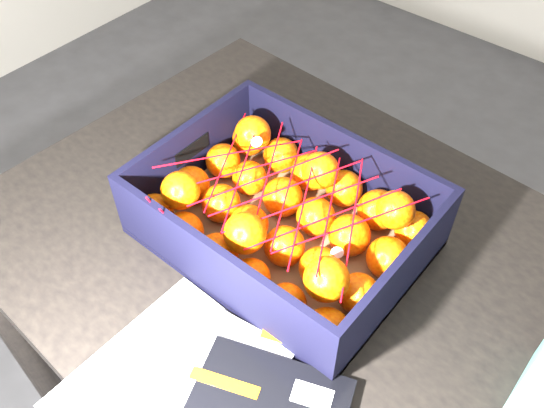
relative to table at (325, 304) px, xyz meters
The scene contains 6 objects.
ground 0.77m from the table, 131.97° to the left, with size 3.50×3.50×0.00m, color #38383B.
table is the anchor object (origin of this frame).
magazine_stack 0.32m from the table, 90.11° to the right, with size 0.42×0.38×0.02m.
produce_crate 0.17m from the table, behind, with size 0.44×0.33×0.13m.
clementine_heap 0.18m from the table, behind, with size 0.42×0.32×0.12m.
mesh_net 0.24m from the table, behind, with size 0.37×0.29×0.09m.
Camera 1 is at (0.56, -0.80, 1.52)m, focal length 38.43 mm.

